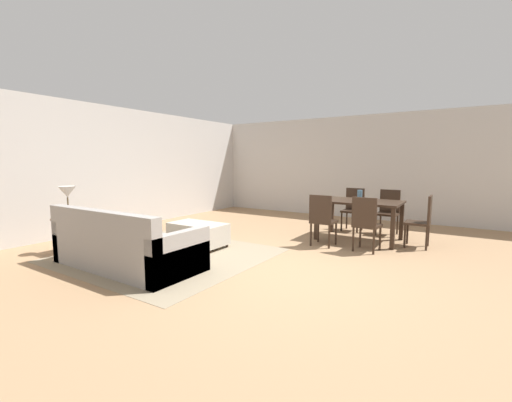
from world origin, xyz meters
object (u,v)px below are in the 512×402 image
object	(u,v)px
dining_chair_near_right	(366,221)
vase_centerpiece	(360,195)
couch	(125,247)
dining_chair_far_right	(388,209)
side_table	(69,226)
table_lamp	(67,193)
dining_table	(359,205)
dining_chair_far_left	(353,207)
dining_chair_head_east	(423,218)
dining_chair_near_left	(322,217)
ottoman_table	(198,233)

from	to	relation	value
dining_chair_near_right	vase_centerpiece	distance (m)	0.95
couch	dining_chair_far_right	distance (m)	5.10
side_table	vase_centerpiece	size ratio (longest dim) A/B	2.87
table_lamp	dining_table	size ratio (longest dim) A/B	0.35
side_table	dining_chair_far_left	xyz separation A→B (m)	(3.36, 4.37, 0.07)
side_table	dining_chair_head_east	distance (m)	5.97
vase_centerpiece	dining_chair_far_left	bearing A→B (deg)	113.09
dining_chair_near_left	dining_chair_head_east	world-z (taller)	same
side_table	dining_chair_near_left	distance (m)	4.25
dining_chair_near_right	couch	bearing A→B (deg)	-134.75
dining_table	dining_chair_near_left	world-z (taller)	dining_chair_near_left
side_table	dining_chair_head_east	size ratio (longest dim) A/B	0.63
side_table	dining_table	world-z (taller)	dining_table
couch	dining_chair_near_left	xyz separation A→B (m)	(1.90, 2.64, 0.24)
dining_table	ottoman_table	bearing A→B (deg)	-137.05
ottoman_table	side_table	distance (m)	2.09
dining_chair_near_right	dining_chair_far_right	xyz separation A→B (m)	(0.02, 1.66, 0.00)
dining_chair_far_left	dining_chair_head_east	distance (m)	1.70
couch	dining_chair_far_left	world-z (taller)	dining_chair_far_left
side_table	dining_table	size ratio (longest dim) A/B	0.38
dining_chair_head_east	side_table	bearing A→B (deg)	-143.96
couch	table_lamp	xyz separation A→B (m)	(-1.41, -0.02, 0.70)
ottoman_table	dining_chair_far_right	xyz separation A→B (m)	(2.59, 2.91, 0.28)
couch	side_table	xyz separation A→B (m)	(-1.41, -0.02, 0.17)
dining_chair_near_left	dining_chair_far_left	bearing A→B (deg)	88.57
dining_chair_near_right	vase_centerpiece	xyz separation A→B (m)	(-0.34, 0.82, 0.34)
dining_table	couch	bearing A→B (deg)	-123.43
dining_table	dining_chair_near_left	xyz separation A→B (m)	(-0.41, -0.86, -0.15)
dining_table	vase_centerpiece	world-z (taller)	vase_centerpiece
dining_table	dining_chair_far_right	size ratio (longest dim) A/B	1.64
table_lamp	couch	bearing A→B (deg)	0.79
couch	table_lamp	size ratio (longest dim) A/B	4.23
dining_chair_far_left	vase_centerpiece	world-z (taller)	vase_centerpiece
dining_chair_far_right	dining_chair_head_east	bearing A→B (deg)	-48.90
table_lamp	dining_table	bearing A→B (deg)	43.41
side_table	ottoman_table	bearing A→B (deg)	44.07
vase_centerpiece	dining_table	bearing A→B (deg)	101.83
dining_chair_far_left	dining_chair_head_east	xyz separation A→B (m)	(1.47, -0.86, 0.00)
table_lamp	dining_table	xyz separation A→B (m)	(3.72, 3.52, -0.32)
side_table	dining_table	bearing A→B (deg)	43.41
table_lamp	dining_chair_far_left	bearing A→B (deg)	52.45
ottoman_table	vase_centerpiece	bearing A→B (deg)	42.83
couch	dining_table	xyz separation A→B (m)	(2.31, 3.50, 0.38)
side_table	dining_chair_far_right	bearing A→B (deg)	46.86
dining_chair_near_right	dining_chair_far_left	bearing A→B (deg)	112.87
dining_chair_near_left	dining_chair_far_left	distance (m)	1.71
dining_chair_far_right	dining_chair_head_east	xyz separation A→B (m)	(0.74, -0.85, 0.00)
dining_table	dining_chair_head_east	distance (m)	1.11
dining_table	dining_chair_near_right	distance (m)	0.90
couch	vase_centerpiece	size ratio (longest dim) A/B	11.04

